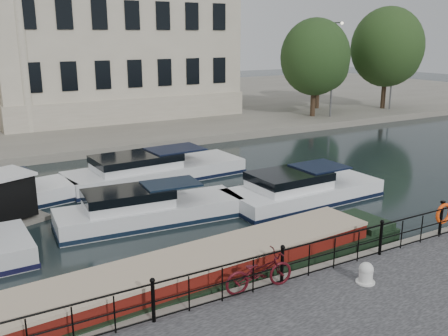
# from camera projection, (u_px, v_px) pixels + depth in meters

# --- Properties ---
(ground_plane) EXTENTS (160.00, 160.00, 0.00)m
(ground_plane) POSITION_uv_depth(u_px,v_px,m) (241.00, 270.00, 16.62)
(ground_plane) COLOR black
(ground_plane) RESTS_ON ground
(far_bank) EXTENTS (120.00, 42.00, 0.55)m
(far_bank) POSITION_uv_depth(u_px,v_px,m) (33.00, 111.00, 49.19)
(far_bank) COLOR #6B665B
(far_bank) RESTS_ON ground_plane
(railing) EXTENTS (24.14, 0.14, 1.22)m
(railing) POSITION_uv_depth(u_px,v_px,m) (282.00, 263.00, 14.42)
(railing) COLOR black
(railing) RESTS_ON near_quay
(civic_building) EXTENTS (53.55, 31.84, 16.85)m
(civic_building) POSITION_uv_depth(u_px,v_px,m) (22.00, 41.00, 43.36)
(civic_building) COLOR #ADA38C
(civic_building) RESTS_ON far_bank
(lamp_posts) EXTENTS (8.24, 1.55, 8.07)m
(lamp_posts) POSITION_uv_depth(u_px,v_px,m) (365.00, 66.00, 45.22)
(lamp_posts) COLOR #59595B
(lamp_posts) RESTS_ON far_bank
(bicycle) EXTENTS (2.17, 0.90, 1.11)m
(bicycle) POSITION_uv_depth(u_px,v_px,m) (259.00, 272.00, 14.11)
(bicycle) COLOR #440C13
(bicycle) RESTS_ON near_quay
(mooring_bollard) EXTENTS (0.57, 0.57, 0.64)m
(mooring_bollard) POSITION_uv_depth(u_px,v_px,m) (366.00, 273.00, 14.58)
(mooring_bollard) COLOR silver
(mooring_bollard) RESTS_ON near_quay
(life_ring_post) EXTENTS (0.79, 0.20, 1.28)m
(life_ring_post) POSITION_uv_depth(u_px,v_px,m) (443.00, 214.00, 17.92)
(life_ring_post) COLOR black
(life_ring_post) RESTS_ON near_quay
(narrowboat) EXTENTS (17.02, 3.36, 1.61)m
(narrowboat) POSITION_uv_depth(u_px,v_px,m) (188.00, 284.00, 14.96)
(narrowboat) COLOR black
(narrowboat) RESTS_ON ground_plane
(harbour_hut) EXTENTS (3.42, 3.16, 2.17)m
(harbour_hut) POSITION_uv_depth(u_px,v_px,m) (5.00, 200.00, 20.69)
(harbour_hut) COLOR #6B665B
(harbour_hut) RESTS_ON ground_plane
(cabin_cruisers) EXTENTS (24.26, 10.13, 1.99)m
(cabin_cruisers) POSITION_uv_depth(u_px,v_px,m) (112.00, 205.00, 21.90)
(cabin_cruisers) COLOR silver
(cabin_cruisers) RESTS_ON ground_plane
(trees) EXTENTS (15.61, 9.01, 9.67)m
(trees) POSITION_uv_depth(u_px,v_px,m) (355.00, 56.00, 46.29)
(trees) COLOR black
(trees) RESTS_ON far_bank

